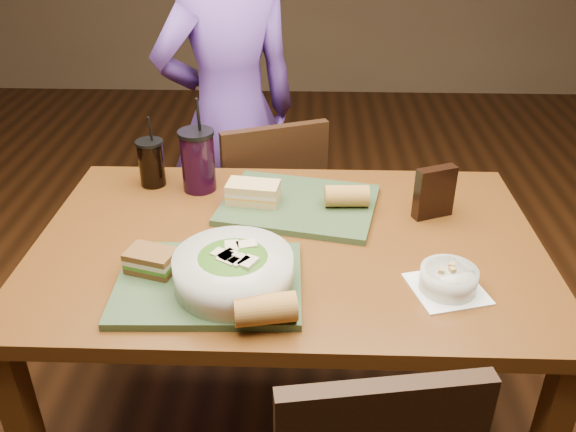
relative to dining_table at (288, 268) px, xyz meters
The scene contains 14 objects.
dining_table is the anchor object (origin of this frame).
chair_far 0.65m from the dining_table, 95.62° to the left, with size 0.48×0.49×0.85m.
diner 0.89m from the dining_table, 106.30° to the left, with size 0.56×0.37×1.53m, color #5C3798.
tray_near 0.29m from the dining_table, 129.82° to the right, with size 0.42×0.32×0.02m, color #31472A.
tray_far 0.20m from the dining_table, 81.69° to the left, with size 0.42×0.32×0.02m, color #31472A.
salad_bowl 0.30m from the dining_table, 116.38° to the right, with size 0.27×0.27×0.09m.
soup_bowl 0.44m from the dining_table, 28.79° to the right, with size 0.19×0.19×0.06m.
sandwich_near 0.38m from the dining_table, 150.73° to the right, with size 0.13×0.10×0.05m.
sandwich_far 0.24m from the dining_table, 121.27° to the left, with size 0.15×0.10×0.06m.
baguette_near 0.38m from the dining_table, 95.62° to the right, with size 0.06×0.06×0.13m, color #AD7533.
baguette_far 0.26m from the dining_table, 44.69° to the left, with size 0.06×0.06×0.12m, color #AD7533.
cup_cola 0.54m from the dining_table, 144.06° to the left, with size 0.08×0.08×0.22m.
cup_berry 0.43m from the dining_table, 134.41° to the left, with size 0.11×0.11×0.28m.
chip_bag 0.45m from the dining_table, 19.40° to the left, with size 0.11×0.03×0.15m, color black.
Camera 1 is at (0.05, -1.34, 1.58)m, focal length 38.00 mm.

